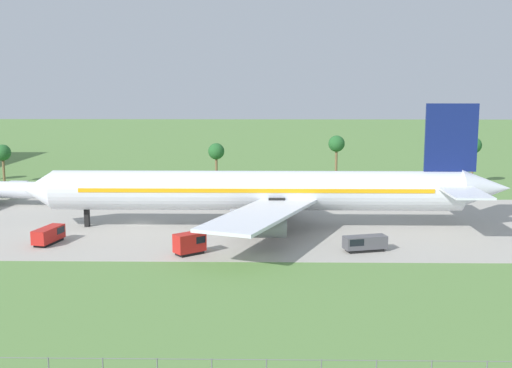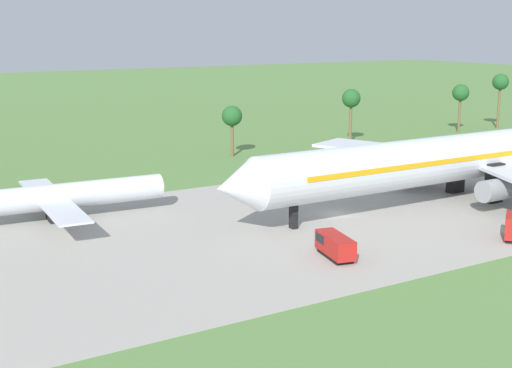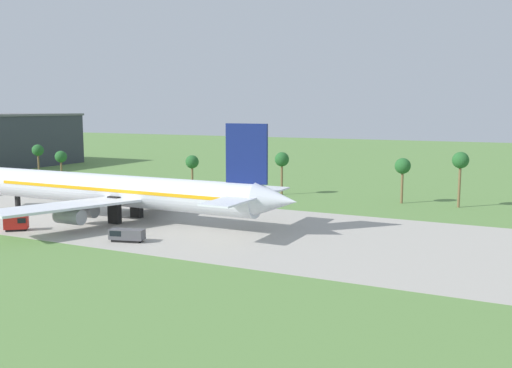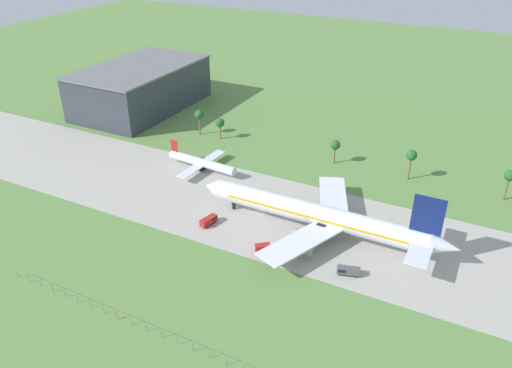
{
  "view_description": "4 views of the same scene",
  "coord_description": "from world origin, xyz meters",
  "px_view_note": "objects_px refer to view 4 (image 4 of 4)",
  "views": [
    {
      "loc": [
        20.01,
        -99.1,
        21.94
      ],
      "look_at": [
        18.32,
        -2.42,
        6.77
      ],
      "focal_mm": 45.0,
      "sensor_mm": 36.0,
      "label": 1
    },
    {
      "loc": [
        -52.02,
        -67.0,
        22.54
      ],
      "look_at": [
        -12.86,
        -2.42,
        5.77
      ],
      "focal_mm": 50.0,
      "sensor_mm": 36.0,
      "label": 2
    },
    {
      "loc": [
        91.81,
        -88.75,
        21.64
      ],
      "look_at": [
        49.49,
        -2.42,
        8.78
      ],
      "focal_mm": 40.0,
      "sensor_mm": 36.0,
      "label": 3
    },
    {
      "loc": [
        57.35,
        -114.65,
        80.67
      ],
      "look_at": [
        -4.1,
        5.0,
        6.0
      ],
      "focal_mm": 35.0,
      "sensor_mm": 36.0,
      "label": 4
    }
  ],
  "objects_px": {
    "fuel_truck": "(263,249)",
    "catering_van": "(348,271)",
    "terminal_building": "(141,87)",
    "jet_airliner": "(321,216)",
    "no_stopping_sign": "(115,316)",
    "baggage_tug": "(209,220)",
    "regional_aircraft": "(202,163)"
  },
  "relations": [
    {
      "from": "fuel_truck",
      "to": "catering_van",
      "type": "bearing_deg",
      "value": 4.71
    },
    {
      "from": "fuel_truck",
      "to": "terminal_building",
      "type": "bearing_deg",
      "value": 143.14
    },
    {
      "from": "catering_van",
      "to": "terminal_building",
      "type": "relative_size",
      "value": 0.1
    },
    {
      "from": "jet_airliner",
      "to": "no_stopping_sign",
      "type": "xyz_separation_m",
      "value": [
        -28.45,
        -52.89,
        -4.66
      ]
    },
    {
      "from": "baggage_tug",
      "to": "catering_van",
      "type": "bearing_deg",
      "value": -4.67
    },
    {
      "from": "fuel_truck",
      "to": "terminal_building",
      "type": "distance_m",
      "value": 123.35
    },
    {
      "from": "baggage_tug",
      "to": "terminal_building",
      "type": "distance_m",
      "value": 104.3
    },
    {
      "from": "regional_aircraft",
      "to": "no_stopping_sign",
      "type": "relative_size",
      "value": 16.05
    },
    {
      "from": "catering_van",
      "to": "terminal_building",
      "type": "distance_m",
      "value": 141.18
    },
    {
      "from": "jet_airliner",
      "to": "terminal_building",
      "type": "relative_size",
      "value": 1.22
    },
    {
      "from": "baggage_tug",
      "to": "fuel_truck",
      "type": "relative_size",
      "value": 1.36
    },
    {
      "from": "jet_airliner",
      "to": "catering_van",
      "type": "bearing_deg",
      "value": -47.88
    },
    {
      "from": "jet_airliner",
      "to": "terminal_building",
      "type": "bearing_deg",
      "value": 151.92
    },
    {
      "from": "regional_aircraft",
      "to": "terminal_building",
      "type": "distance_m",
      "value": 70.96
    },
    {
      "from": "regional_aircraft",
      "to": "fuel_truck",
      "type": "bearing_deg",
      "value": -39.43
    },
    {
      "from": "regional_aircraft",
      "to": "no_stopping_sign",
      "type": "xyz_separation_m",
      "value": [
        22.05,
        -70.28,
        -1.81
      ]
    },
    {
      "from": "baggage_tug",
      "to": "terminal_building",
      "type": "height_order",
      "value": "terminal_building"
    },
    {
      "from": "baggage_tug",
      "to": "catering_van",
      "type": "distance_m",
      "value": 43.07
    },
    {
      "from": "fuel_truck",
      "to": "catering_van",
      "type": "xyz_separation_m",
      "value": [
        22.69,
        1.87,
        -0.37
      ]
    },
    {
      "from": "terminal_building",
      "to": "jet_airliner",
      "type": "bearing_deg",
      "value": -28.08
    },
    {
      "from": "jet_airliner",
      "to": "fuel_truck",
      "type": "relative_size",
      "value": 17.17
    },
    {
      "from": "jet_airliner",
      "to": "catering_van",
      "type": "height_order",
      "value": "jet_airliner"
    },
    {
      "from": "fuel_truck",
      "to": "no_stopping_sign",
      "type": "bearing_deg",
      "value": -116.67
    },
    {
      "from": "regional_aircraft",
      "to": "catering_van",
      "type": "xyz_separation_m",
      "value": [
        63.27,
        -31.51,
        -1.73
      ]
    },
    {
      "from": "fuel_truck",
      "to": "catering_van",
      "type": "relative_size",
      "value": 0.72
    },
    {
      "from": "no_stopping_sign",
      "to": "terminal_building",
      "type": "bearing_deg",
      "value": 125.83
    },
    {
      "from": "catering_van",
      "to": "jet_airliner",
      "type": "bearing_deg",
      "value": 132.12
    },
    {
      "from": "no_stopping_sign",
      "to": "fuel_truck",
      "type": "bearing_deg",
      "value": 63.33
    },
    {
      "from": "terminal_building",
      "to": "baggage_tug",
      "type": "bearing_deg",
      "value": -41.18
    },
    {
      "from": "baggage_tug",
      "to": "no_stopping_sign",
      "type": "bearing_deg",
      "value": -87.69
    },
    {
      "from": "no_stopping_sign",
      "to": "catering_van",
      "type": "bearing_deg",
      "value": 43.24
    },
    {
      "from": "jet_airliner",
      "to": "regional_aircraft",
      "type": "height_order",
      "value": "jet_airliner"
    }
  ]
}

